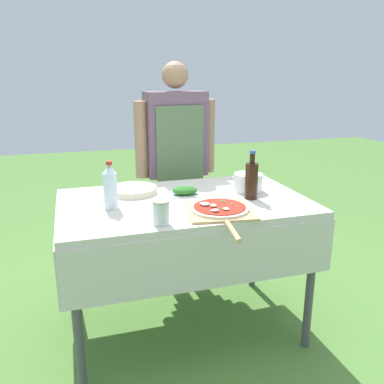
{
  "coord_description": "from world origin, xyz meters",
  "views": [
    {
      "loc": [
        -0.57,
        -2.03,
        1.47
      ],
      "look_at": [
        0.05,
        0.0,
        0.85
      ],
      "focal_mm": 38.0,
      "sensor_mm": 36.0,
      "label": 1
    }
  ],
  "objects": [
    {
      "name": "person_cook",
      "position": [
        0.14,
        0.69,
        0.91
      ],
      "size": [
        0.58,
        0.21,
        1.54
      ],
      "rotation": [
        0.0,
        0.0,
        3.21
      ],
      "color": "#333D56",
      "rests_on": "ground"
    },
    {
      "name": "mixing_tub",
      "position": [
        0.41,
        0.06,
        0.86
      ],
      "size": [
        0.17,
        0.17,
        0.1
      ],
      "primitive_type": "cylinder",
      "color": "silver",
      "rests_on": "prep_table"
    },
    {
      "name": "pizza_on_peel",
      "position": [
        0.11,
        -0.25,
        0.82
      ],
      "size": [
        0.37,
        0.57,
        0.05
      ],
      "rotation": [
        0.0,
        0.0,
        -0.15
      ],
      "color": "tan",
      "rests_on": "prep_table"
    },
    {
      "name": "ground_plane",
      "position": [
        0.0,
        0.0,
        0.0
      ],
      "size": [
        12.0,
        12.0,
        0.0
      ],
      "primitive_type": "plane",
      "color": "#517F38"
    },
    {
      "name": "water_bottle",
      "position": [
        -0.39,
        -0.03,
        0.92
      ],
      "size": [
        0.07,
        0.07,
        0.25
      ],
      "color": "silver",
      "rests_on": "prep_table"
    },
    {
      "name": "prep_table",
      "position": [
        0.0,
        0.0,
        0.72
      ],
      "size": [
        1.34,
        0.84,
        0.81
      ],
      "color": "beige",
      "rests_on": "ground"
    },
    {
      "name": "sauce_jar",
      "position": [
        -0.2,
        -0.33,
        0.86
      ],
      "size": [
        0.08,
        0.08,
        0.11
      ],
      "color": "silver",
      "rests_on": "prep_table"
    },
    {
      "name": "plate_stack",
      "position": [
        -0.25,
        0.21,
        0.82
      ],
      "size": [
        0.28,
        0.28,
        0.03
      ],
      "color": "beige",
      "rests_on": "prep_table"
    },
    {
      "name": "oil_bottle",
      "position": [
        0.36,
        -0.08,
        0.91
      ],
      "size": [
        0.07,
        0.07,
        0.27
      ],
      "color": "black",
      "rests_on": "prep_table"
    },
    {
      "name": "herb_container",
      "position": [
        0.03,
        0.08,
        0.83
      ],
      "size": [
        0.18,
        0.14,
        0.05
      ],
      "rotation": [
        0.0,
        0.0,
        -0.09
      ],
      "color": "silver",
      "rests_on": "prep_table"
    }
  ]
}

